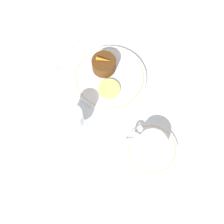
{
  "coord_description": "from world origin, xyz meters",
  "views": [
    {
      "loc": [
        -0.23,
        0.3,
        0.78
      ],
      "look_at": [
        -0.07,
        0.06,
        0.04
      ],
      "focal_mm": 42.0,
      "sensor_mm": 36.0,
      "label": 1
    }
  ],
  "objects_px": {
    "wine_glass": "(73,119)",
    "coffee_cup": "(152,145)",
    "fork": "(61,62)",
    "dessert_cake": "(104,64)",
    "dinner_plate": "(110,77)"
  },
  "relations": [
    {
      "from": "dinner_plate",
      "to": "wine_glass",
      "type": "distance_m",
      "value": 0.21
    },
    {
      "from": "coffee_cup",
      "to": "wine_glass",
      "type": "xyz_separation_m",
      "value": [
        0.23,
        0.07,
        0.03
      ]
    },
    {
      "from": "fork",
      "to": "dessert_cake",
      "type": "height_order",
      "value": "dessert_cake"
    },
    {
      "from": "wine_glass",
      "to": "dessert_cake",
      "type": "height_order",
      "value": "wine_glass"
    },
    {
      "from": "fork",
      "to": "dessert_cake",
      "type": "xyz_separation_m",
      "value": [
        -0.14,
        -0.06,
        0.03
      ]
    },
    {
      "from": "coffee_cup",
      "to": "dinner_plate",
      "type": "bearing_deg",
      "value": -28.84
    },
    {
      "from": "coffee_cup",
      "to": "fork",
      "type": "height_order",
      "value": "coffee_cup"
    },
    {
      "from": "coffee_cup",
      "to": "dessert_cake",
      "type": "height_order",
      "value": "coffee_cup"
    },
    {
      "from": "wine_glass",
      "to": "fork",
      "type": "bearing_deg",
      "value": -40.82
    },
    {
      "from": "dinner_plate",
      "to": "wine_glass",
      "type": "relative_size",
      "value": 2.28
    },
    {
      "from": "wine_glass",
      "to": "coffee_cup",
      "type": "bearing_deg",
      "value": -163.1
    },
    {
      "from": "dinner_plate",
      "to": "fork",
      "type": "relative_size",
      "value": 1.29
    },
    {
      "from": "coffee_cup",
      "to": "fork",
      "type": "bearing_deg",
      "value": -12.25
    },
    {
      "from": "dessert_cake",
      "to": "dinner_plate",
      "type": "bearing_deg",
      "value": 153.91
    },
    {
      "from": "coffee_cup",
      "to": "dessert_cake",
      "type": "distance_m",
      "value": 0.31
    }
  ]
}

